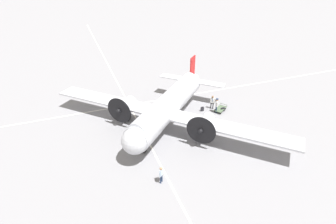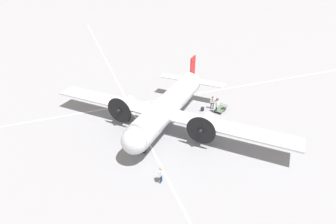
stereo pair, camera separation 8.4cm
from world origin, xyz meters
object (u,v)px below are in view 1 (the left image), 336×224
at_px(ramp_agent, 212,101).
at_px(suitcase_near_door, 202,109).
at_px(airliner_main, 166,107).
at_px(crew_foreground, 161,173).
at_px(baggage_cart, 220,109).
at_px(passenger_boarding, 217,104).
at_px(suitcase_upright_spare, 223,109).

relative_size(ramp_agent, suitcase_near_door, 3.19).
distance_m(airliner_main, crew_foreground, 8.78).
relative_size(crew_foreground, ramp_agent, 0.91).
bearing_deg(baggage_cart, passenger_boarding, -20.61).
xyz_separation_m(suitcase_near_door, suitcase_upright_spare, (2.35, -0.98, -0.01)).
bearing_deg(suitcase_near_door, passenger_boarding, -32.93).
xyz_separation_m(passenger_boarding, suitcase_upright_spare, (0.93, -0.05, -0.93)).
bearing_deg(ramp_agent, suitcase_upright_spare, 165.73).
xyz_separation_m(ramp_agent, baggage_cart, (0.74, -0.84, -0.84)).
distance_m(ramp_agent, baggage_cart, 1.40).
distance_m(crew_foreground, baggage_cart, 14.22).
bearing_deg(airliner_main, suitcase_near_door, 153.46).
bearing_deg(suitcase_near_door, airliner_main, -161.87).
distance_m(airliner_main, suitcase_upright_spare, 8.15).
bearing_deg(passenger_boarding, airliner_main, -63.79).
bearing_deg(ramp_agent, passenger_boarding, 125.49).
height_order(crew_foreground, baggage_cart, crew_foreground).
relative_size(passenger_boarding, suitcase_near_door, 3.31).
xyz_separation_m(suitcase_near_door, baggage_cart, (2.15, -0.75, 0.01)).
bearing_deg(airliner_main, baggage_cart, 143.08).
relative_size(airliner_main, ramp_agent, 11.65).
bearing_deg(airliner_main, passenger_boarding, 142.42).
bearing_deg(suitcase_near_door, suitcase_upright_spare, -22.57).
height_order(crew_foreground, passenger_boarding, passenger_boarding).
xyz_separation_m(airliner_main, ramp_agent, (6.84, 1.87, -1.40)).
height_order(crew_foreground, suitcase_upright_spare, crew_foreground).
distance_m(passenger_boarding, suitcase_near_door, 1.93).
bearing_deg(passenger_boarding, baggage_cart, 123.04).
height_order(suitcase_near_door, baggage_cart, suitcase_near_door).
bearing_deg(baggage_cart, suitcase_upright_spare, 96.91).
relative_size(airliner_main, passenger_boarding, 11.21).
relative_size(passenger_boarding, suitcase_upright_spare, 3.49).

